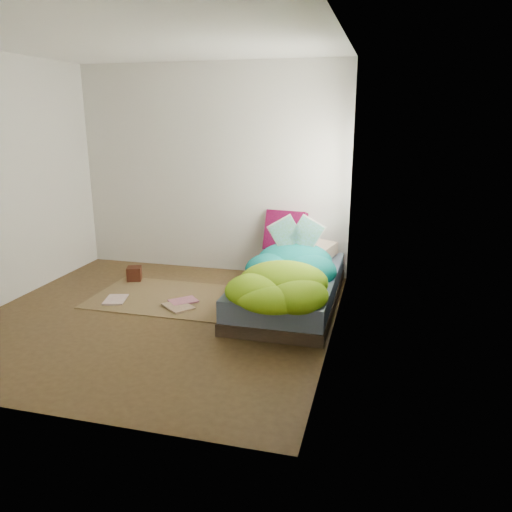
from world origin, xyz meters
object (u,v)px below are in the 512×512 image
Objects in this scene: floor_book_a at (106,300)px; pillow_magenta at (285,231)px; floor_book_b at (180,298)px; open_book at (297,224)px; bed at (289,289)px; wooden_box at (134,274)px.

pillow_magenta is at bearing 23.46° from floor_book_a.
floor_book_b is (-0.95, -1.11, -0.56)m from pillow_magenta.
open_book reaches higher than floor_book_b.
floor_book_b is (0.77, 0.24, 0.00)m from floor_book_a.
floor_book_b is at bearing -171.55° from open_book.
bed is 0.71m from open_book.
open_book reaches higher than wooden_box.
pillow_magenta is at bearing 19.59° from wooden_box.
pillow_magenta reaches higher than bed.
open_book is 1.63× the size of floor_book_a.
wooden_box is (-1.76, -0.63, -0.49)m from pillow_magenta.
open_book is at bearing 85.30° from bed.
open_book is at bearing 4.86° from floor_book_a.
bed is 2.01m from wooden_box.
open_book is (0.02, 0.25, 0.66)m from bed.
floor_book_b is (0.81, -0.49, -0.07)m from wooden_box.
wooden_box is 0.58× the size of floor_book_b.
floor_book_b is at bearing 2.66° from floor_book_a.
open_book reaches higher than pillow_magenta.
bed is at bearing -1.66° from floor_book_a.
bed reaches higher than floor_book_a.
pillow_magenta is at bearing 104.35° from bed.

